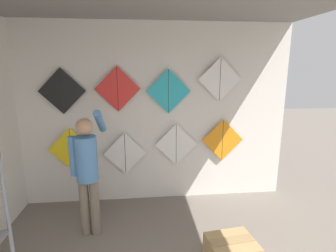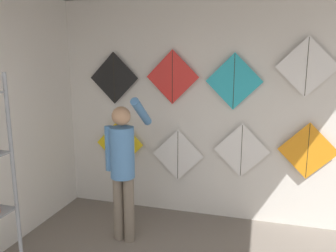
% 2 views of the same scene
% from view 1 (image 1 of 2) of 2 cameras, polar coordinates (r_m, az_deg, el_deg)
% --- Properties ---
extents(back_panel, '(4.57, 0.06, 2.80)m').
position_cam_1_polar(back_panel, '(4.12, -5.19, 2.39)').
color(back_panel, silver).
rests_on(back_panel, ground).
extents(shopkeeper, '(0.42, 0.55, 1.64)m').
position_cam_1_polar(shopkeeper, '(3.45, -17.18, -8.46)').
color(shopkeeper, '#726656').
rests_on(shopkeeper, ground).
extents(cardboard_box, '(0.56, 0.49, 0.30)m').
position_cam_1_polar(cardboard_box, '(3.27, 13.65, -25.16)').
color(cardboard_box, tan).
rests_on(cardboard_box, ground).
extents(kite_0, '(0.68, 0.01, 0.68)m').
position_cam_1_polar(kite_0, '(4.29, -20.39, -4.79)').
color(kite_0, yellow).
extents(kite_1, '(0.68, 0.01, 0.68)m').
position_cam_1_polar(kite_1, '(4.19, -9.31, -5.95)').
color(kite_1, white).
extents(kite_2, '(0.68, 0.01, 0.68)m').
position_cam_1_polar(kite_2, '(4.18, 1.80, -4.06)').
color(kite_2, white).
extents(kite_3, '(0.68, 0.01, 0.68)m').
position_cam_1_polar(kite_3, '(4.33, 11.79, -3.01)').
color(kite_3, orange).
extents(kite_4, '(0.68, 0.01, 0.68)m').
position_cam_1_polar(kite_4, '(4.14, -22.10, 7.05)').
color(kite_4, black).
extents(kite_5, '(0.68, 0.01, 0.68)m').
position_cam_1_polar(kite_5, '(3.99, -10.94, 7.91)').
color(kite_5, red).
extents(kite_6, '(0.68, 0.01, 0.68)m').
position_cam_1_polar(kite_6, '(4.00, 0.10, 7.55)').
color(kite_6, '#28B2C6').
extents(kite_7, '(0.68, 0.01, 0.68)m').
position_cam_1_polar(kite_7, '(4.15, 11.28, 9.91)').
color(kite_7, white).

